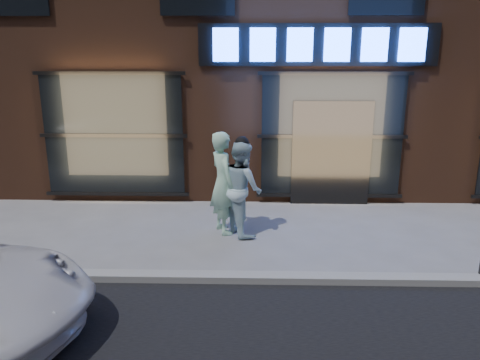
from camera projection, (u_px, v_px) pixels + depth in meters
The scene contains 4 objects.
ground at pixel (368, 283), 7.26m from camera, with size 90.00×90.00×0.00m, color slate.
curb at pixel (368, 279), 7.24m from camera, with size 60.00×0.25×0.12m, color gray.
man_bowtie at pixel (223, 183), 9.05m from camera, with size 0.73×0.48×2.01m, color #A6DBB2.
man_cap at pixel (242, 188), 9.01m from camera, with size 0.90×0.70×1.85m, color silver.
Camera 1 is at (-1.82, -6.62, 3.48)m, focal length 35.00 mm.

